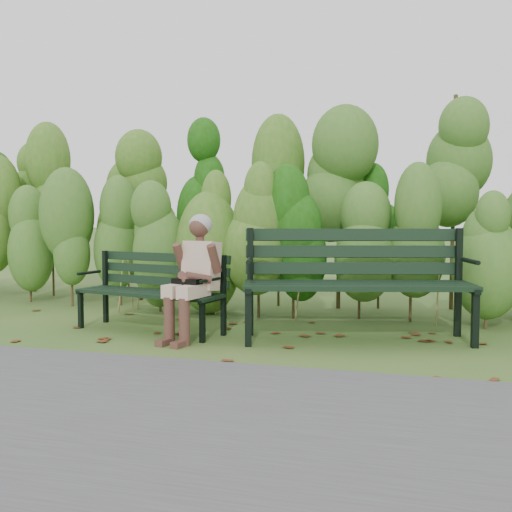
# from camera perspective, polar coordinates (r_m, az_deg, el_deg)

# --- Properties ---
(ground) EXTENTS (80.00, 80.00, 0.00)m
(ground) POSITION_cam_1_polar(r_m,az_deg,el_deg) (5.62, -1.00, -7.89)
(ground) COLOR #345C20
(footpath) EXTENTS (60.00, 2.50, 0.01)m
(footpath) POSITION_cam_1_polar(r_m,az_deg,el_deg) (3.65, -11.56, -14.54)
(footpath) COLOR #474749
(footpath) RESTS_ON ground
(hedge_band) EXTENTS (11.04, 1.67, 2.42)m
(hedge_band) POSITION_cam_1_polar(r_m,az_deg,el_deg) (7.30, 3.31, 4.78)
(hedge_band) COLOR #47381E
(hedge_band) RESTS_ON ground
(leaf_litter) EXTENTS (5.85, 2.19, 0.01)m
(leaf_litter) POSITION_cam_1_polar(r_m,az_deg,el_deg) (5.60, -3.98, -7.92)
(leaf_litter) COLOR brown
(leaf_litter) RESTS_ON ground
(bench_left) EXTENTS (1.61, 0.81, 0.77)m
(bench_left) POSITION_cam_1_polar(r_m,az_deg,el_deg) (6.04, -9.63, -2.75)
(bench_left) COLOR black
(bench_left) RESTS_ON ground
(bench_right) EXTENTS (2.16, 1.16, 1.03)m
(bench_right) POSITION_cam_1_polar(r_m,az_deg,el_deg) (5.61, 9.50, -1.70)
(bench_right) COLOR black
(bench_right) RESTS_ON ground
(seated_woman) EXTENTS (0.49, 0.72, 1.16)m
(seated_woman) POSITION_cam_1_polar(r_m,az_deg,el_deg) (5.55, -5.92, -1.27)
(seated_woman) COLOR beige
(seated_woman) RESTS_ON ground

